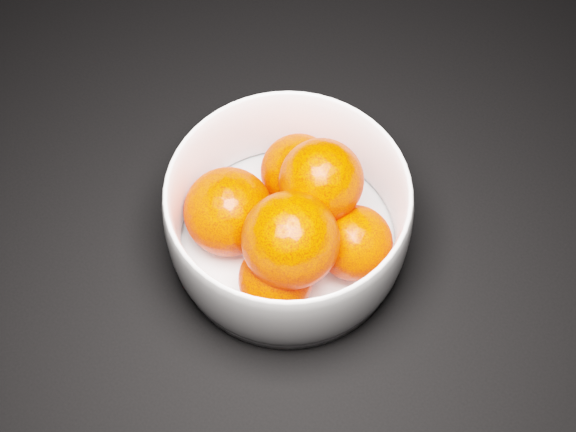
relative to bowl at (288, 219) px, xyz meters
The scene contains 2 objects.
bowl is the anchor object (origin of this frame).
orange_pile 0.01m from the bowl, 37.86° to the right, with size 0.16×0.15×0.11m.
Camera 1 is at (0.44, -0.50, 0.60)m, focal length 50.00 mm.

